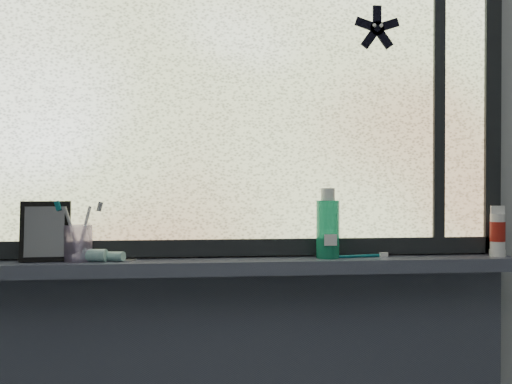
{
  "coord_description": "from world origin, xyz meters",
  "views": [
    {
      "loc": [
        -0.15,
        -0.44,
        1.24
      ],
      "look_at": [
        0.0,
        1.05,
        1.22
      ],
      "focal_mm": 40.0,
      "sensor_mm": 36.0,
      "label": 1
    }
  ],
  "objects_px": {
    "vanity_mirror": "(45,231)",
    "mouthwash_bottle": "(328,223)",
    "toothbrush_cup": "(78,243)",
    "cream_tube": "(498,229)"
  },
  "relations": [
    {
      "from": "vanity_mirror",
      "to": "mouthwash_bottle",
      "type": "distance_m",
      "value": 0.82
    },
    {
      "from": "mouthwash_bottle",
      "to": "toothbrush_cup",
      "type": "bearing_deg",
      "value": 179.64
    },
    {
      "from": "toothbrush_cup",
      "to": "mouthwash_bottle",
      "type": "distance_m",
      "value": 0.73
    },
    {
      "from": "toothbrush_cup",
      "to": "mouthwash_bottle",
      "type": "relative_size",
      "value": 0.6
    },
    {
      "from": "mouthwash_bottle",
      "to": "cream_tube",
      "type": "height_order",
      "value": "mouthwash_bottle"
    },
    {
      "from": "vanity_mirror",
      "to": "mouthwash_bottle",
      "type": "xyz_separation_m",
      "value": [
        0.82,
        -0.01,
        0.02
      ]
    },
    {
      "from": "toothbrush_cup",
      "to": "mouthwash_bottle",
      "type": "xyz_separation_m",
      "value": [
        0.73,
        -0.0,
        0.05
      ]
    },
    {
      "from": "toothbrush_cup",
      "to": "cream_tube",
      "type": "relative_size",
      "value": 0.93
    },
    {
      "from": "vanity_mirror",
      "to": "cream_tube",
      "type": "xyz_separation_m",
      "value": [
        1.35,
        -0.02,
        -0.0
      ]
    },
    {
      "from": "vanity_mirror",
      "to": "toothbrush_cup",
      "type": "xyz_separation_m",
      "value": [
        0.09,
        -0.0,
        -0.03
      ]
    }
  ]
}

